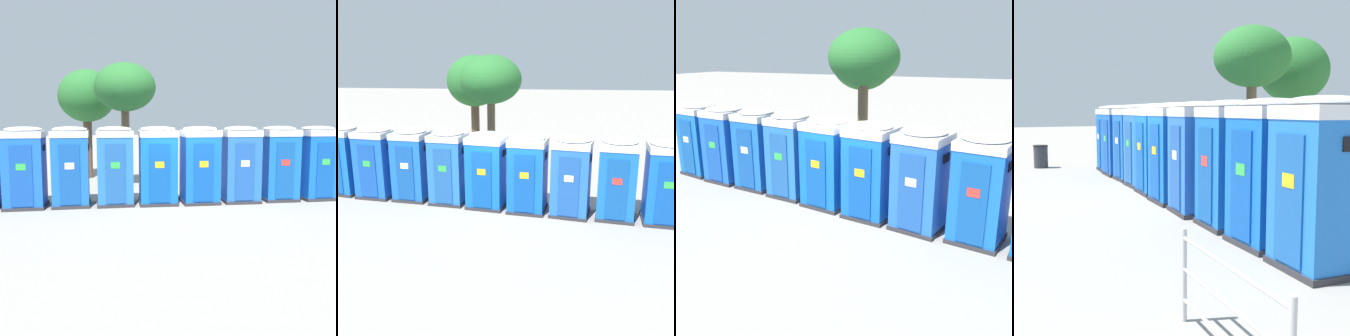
# 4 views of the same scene
# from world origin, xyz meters

# --- Properties ---
(ground_plane) EXTENTS (120.00, 120.00, 0.00)m
(ground_plane) POSITION_xyz_m (0.00, 0.00, 0.00)
(ground_plane) COLOR gray
(portapotty_0) EXTENTS (1.42, 1.40, 2.54)m
(portapotty_0) POSITION_xyz_m (-6.20, 0.92, 1.28)
(portapotty_0) COLOR #2D2D33
(portapotty_0) RESTS_ON ground
(portapotty_1) EXTENTS (1.37, 1.34, 2.54)m
(portapotty_1) POSITION_xyz_m (-4.83, 0.67, 1.28)
(portapotty_1) COLOR #2D2D33
(portapotty_1) RESTS_ON ground
(portapotty_2) EXTENTS (1.29, 1.31, 2.54)m
(portapotty_2) POSITION_xyz_m (-3.44, 0.55, 1.28)
(portapotty_2) COLOR #2D2D33
(portapotty_2) RESTS_ON ground
(portapotty_3) EXTENTS (1.30, 1.32, 2.54)m
(portapotty_3) POSITION_xyz_m (-2.06, 0.36, 1.28)
(portapotty_3) COLOR #2D2D33
(portapotty_3) RESTS_ON ground
(portapotty_4) EXTENTS (1.40, 1.37, 2.54)m
(portapotty_4) POSITION_xyz_m (-0.69, 0.11, 1.28)
(portapotty_4) COLOR #2D2D33
(portapotty_4) RESTS_ON ground
(portapotty_5) EXTENTS (1.34, 1.34, 2.54)m
(portapotty_5) POSITION_xyz_m (0.69, -0.12, 1.28)
(portapotty_5) COLOR #2D2D33
(portapotty_5) RESTS_ON ground
(portapotty_6) EXTENTS (1.38, 1.38, 2.54)m
(portapotty_6) POSITION_xyz_m (2.07, -0.29, 1.28)
(portapotty_6) COLOR #2D2D33
(portapotty_6) RESTS_ON ground
(portapotty_7) EXTENTS (1.33, 1.36, 2.54)m
(portapotty_7) POSITION_xyz_m (3.46, -0.40, 1.28)
(portapotty_7) COLOR #2D2D33
(portapotty_7) RESTS_ON ground
(street_tree_0) EXTENTS (2.67, 2.67, 5.08)m
(street_tree_0) POSITION_xyz_m (-2.40, 6.68, 3.79)
(street_tree_0) COLOR brown
(street_tree_0) RESTS_ON ground
(street_tree_1) EXTENTS (2.49, 2.49, 5.03)m
(street_tree_1) POSITION_xyz_m (-1.12, 3.69, 3.99)
(street_tree_1) COLOR brown
(street_tree_1) RESTS_ON ground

